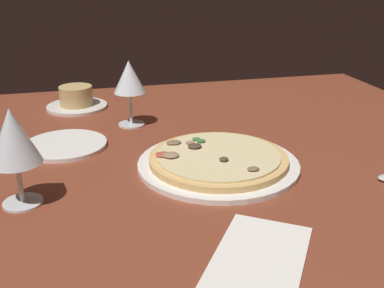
{
  "coord_description": "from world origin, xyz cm",
  "views": [
    {
      "loc": [
        -16.98,
        -89.16,
        41.43
      ],
      "look_at": [
        3.94,
        -5.45,
        7.0
      ],
      "focal_mm": 42.87,
      "sensor_mm": 36.0,
      "label": 1
    }
  ],
  "objects_px": {
    "paper_menu": "(258,260)",
    "pizza_main": "(218,161)",
    "ramekin_on_saucer": "(76,99)",
    "wine_glass_near": "(13,139)",
    "wine_glass_far": "(129,79)",
    "side_plate": "(65,145)"
  },
  "relations": [
    {
      "from": "ramekin_on_saucer",
      "to": "side_plate",
      "type": "relative_size",
      "value": 0.92
    },
    {
      "from": "wine_glass_far",
      "to": "wine_glass_near",
      "type": "bearing_deg",
      "value": -122.59
    },
    {
      "from": "pizza_main",
      "to": "ramekin_on_saucer",
      "type": "height_order",
      "value": "ramekin_on_saucer"
    },
    {
      "from": "pizza_main",
      "to": "side_plate",
      "type": "bearing_deg",
      "value": 148.7
    },
    {
      "from": "wine_glass_near",
      "to": "paper_menu",
      "type": "bearing_deg",
      "value": -36.9
    },
    {
      "from": "paper_menu",
      "to": "pizza_main",
      "type": "bearing_deg",
      "value": 117.49
    },
    {
      "from": "pizza_main",
      "to": "wine_glass_near",
      "type": "height_order",
      "value": "wine_glass_near"
    },
    {
      "from": "ramekin_on_saucer",
      "to": "side_plate",
      "type": "xyz_separation_m",
      "value": [
        -0.03,
        -0.29,
        -0.02
      ]
    },
    {
      "from": "wine_glass_far",
      "to": "pizza_main",
      "type": "bearing_deg",
      "value": -64.88
    },
    {
      "from": "wine_glass_far",
      "to": "paper_menu",
      "type": "distance_m",
      "value": 0.61
    },
    {
      "from": "wine_glass_far",
      "to": "wine_glass_near",
      "type": "relative_size",
      "value": 0.96
    },
    {
      "from": "wine_glass_far",
      "to": "paper_menu",
      "type": "xyz_separation_m",
      "value": [
        0.1,
        -0.59,
        -0.11
      ]
    },
    {
      "from": "wine_glass_near",
      "to": "paper_menu",
      "type": "height_order",
      "value": "wine_glass_near"
    },
    {
      "from": "ramekin_on_saucer",
      "to": "paper_menu",
      "type": "relative_size",
      "value": 0.79
    },
    {
      "from": "ramekin_on_saucer",
      "to": "wine_glass_far",
      "type": "bearing_deg",
      "value": -54.38
    },
    {
      "from": "wine_glass_far",
      "to": "ramekin_on_saucer",
      "type": "bearing_deg",
      "value": 125.62
    },
    {
      "from": "wine_glass_far",
      "to": "paper_menu",
      "type": "bearing_deg",
      "value": -80.62
    },
    {
      "from": "wine_glass_far",
      "to": "side_plate",
      "type": "relative_size",
      "value": 0.89
    },
    {
      "from": "ramekin_on_saucer",
      "to": "side_plate",
      "type": "bearing_deg",
      "value": -95.87
    },
    {
      "from": "ramekin_on_saucer",
      "to": "paper_menu",
      "type": "xyz_separation_m",
      "value": [
        0.23,
        -0.77,
        -0.02
      ]
    },
    {
      "from": "pizza_main",
      "to": "wine_glass_near",
      "type": "distance_m",
      "value": 0.38
    },
    {
      "from": "ramekin_on_saucer",
      "to": "wine_glass_far",
      "type": "distance_m",
      "value": 0.24
    }
  ]
}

